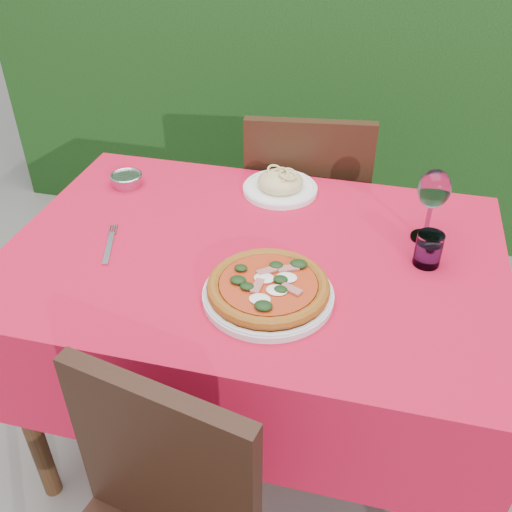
% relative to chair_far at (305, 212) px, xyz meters
% --- Properties ---
extents(ground, '(60.00, 60.00, 0.00)m').
position_rel_chair_far_xyz_m(ground, '(-0.04, -0.59, -0.52)').
color(ground, '#68635E').
rests_on(ground, ground).
extents(hedge, '(3.20, 0.55, 1.78)m').
position_rel_chair_far_xyz_m(hedge, '(-0.04, 0.96, 0.40)').
color(hedge, black).
rests_on(hedge, ground).
extents(dining_table, '(1.26, 0.86, 0.75)m').
position_rel_chair_far_xyz_m(dining_table, '(-0.04, -0.59, 0.08)').
color(dining_table, '#432415').
rests_on(dining_table, ground).
extents(chair_far, '(0.46, 0.46, 0.91)m').
position_rel_chair_far_xyz_m(chair_far, '(0.00, 0.00, 0.00)').
color(chair_far, black).
rests_on(chair_far, ground).
extents(pizza_plate, '(0.34, 0.34, 0.06)m').
position_rel_chair_far_xyz_m(pizza_plate, '(0.04, -0.76, 0.25)').
color(pizza_plate, silver).
rests_on(pizza_plate, dining_table).
extents(pasta_plate, '(0.22, 0.22, 0.06)m').
position_rel_chair_far_xyz_m(pasta_plate, '(-0.04, -0.27, 0.25)').
color(pasta_plate, white).
rests_on(pasta_plate, dining_table).
extents(water_glass, '(0.07, 0.07, 0.09)m').
position_rel_chair_far_xyz_m(water_glass, '(0.38, -0.54, 0.27)').
color(water_glass, silver).
rests_on(water_glass, dining_table).
extents(wine_glass, '(0.08, 0.08, 0.20)m').
position_rel_chair_far_xyz_m(wine_glass, '(0.38, -0.43, 0.37)').
color(wine_glass, silver).
rests_on(wine_glass, dining_table).
extents(fork, '(0.09, 0.19, 0.01)m').
position_rel_chair_far_xyz_m(fork, '(-0.40, -0.67, 0.23)').
color(fork, '#B3B3BA').
rests_on(fork, dining_table).
extents(steel_ramekin, '(0.09, 0.09, 0.03)m').
position_rel_chair_far_xyz_m(steel_ramekin, '(-0.50, -0.35, 0.24)').
color(steel_ramekin, '#B2B2B9').
rests_on(steel_ramekin, dining_table).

